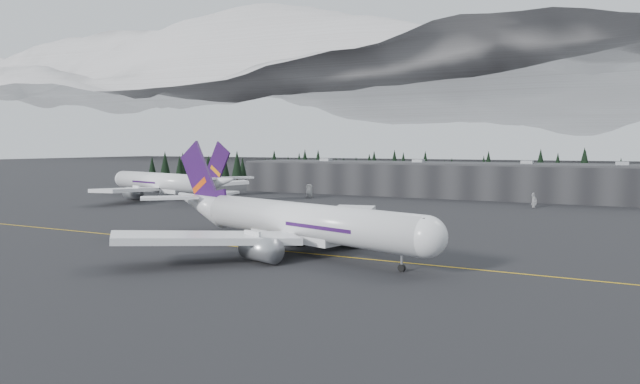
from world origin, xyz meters
The scene contains 9 objects.
ground centered at (0.00, 0.00, 0.00)m, with size 1400.00×1400.00×0.00m, color black.
taxiline centered at (0.00, -2.00, 0.01)m, with size 400.00×0.40×0.02m, color gold.
terminal centered at (0.00, 125.00, 6.30)m, with size 160.00×30.00×12.60m.
treeline centered at (0.00, 162.00, 7.50)m, with size 360.00×20.00×15.00m, color black.
mountain_ridge centered at (0.00, 1000.00, 0.00)m, with size 4400.00×900.00×420.00m, color white, non-canonical shape.
jet_main centered at (3.22, -1.01, 5.67)m, with size 66.73×60.37×20.09m.
jet_parked centered at (-84.14, 67.15, 5.76)m, with size 68.17×62.15×20.43m.
gse_vehicle_a centered at (-40.88, 92.67, 0.69)m, with size 2.30×4.98×1.38m, color silver.
gse_vehicle_b centered at (36.02, 94.59, 0.80)m, with size 1.88×4.68×1.60m, color silver.
Camera 1 is at (55.39, -90.03, 19.06)m, focal length 32.00 mm.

